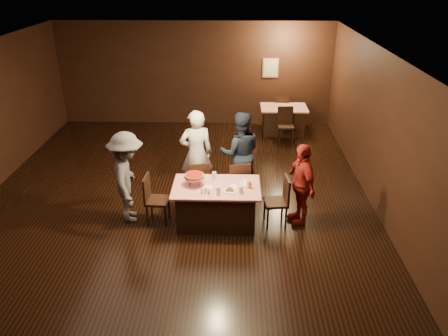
{
  "coord_description": "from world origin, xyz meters",
  "views": [
    {
      "loc": [
        1.21,
        -7.68,
        4.49
      ],
      "look_at": [
        1.0,
        -0.34,
        1.0
      ],
      "focal_mm": 35.0,
      "sensor_mm": 36.0,
      "label": 1
    }
  ],
  "objects_px": {
    "glass_front_right": "(241,190)",
    "plate_empty": "(246,183)",
    "diner_white_jacket": "(196,154)",
    "chair_far_right": "(238,182)",
    "pizza_stand": "(194,176)",
    "main_table": "(216,205)",
    "glass_amber": "(249,185)",
    "glass_back": "(214,176)",
    "chair_far_left": "(198,182)",
    "diner_grey_knit": "(128,178)",
    "chair_back_far": "(281,111)",
    "diner_red_shirt": "(301,184)",
    "diner_navy_hoodie": "(240,153)",
    "chair_end_left": "(157,200)",
    "glass_front_left": "(218,191)",
    "back_table": "(283,120)",
    "chair_end_right": "(276,201)",
    "chair_back_near": "(286,125)"
  },
  "relations": [
    {
      "from": "chair_back_near",
      "to": "chair_back_far",
      "type": "height_order",
      "value": "same"
    },
    {
      "from": "diner_navy_hoodie",
      "to": "diner_white_jacket",
      "type": "bearing_deg",
      "value": 3.53
    },
    {
      "from": "chair_far_right",
      "to": "glass_back",
      "type": "height_order",
      "value": "chair_far_right"
    },
    {
      "from": "chair_back_far",
      "to": "pizza_stand",
      "type": "xyz_separation_m",
      "value": [
        -2.1,
        -5.39,
        0.48
      ]
    },
    {
      "from": "chair_back_near",
      "to": "glass_amber",
      "type": "relative_size",
      "value": 6.79
    },
    {
      "from": "chair_far_right",
      "to": "pizza_stand",
      "type": "xyz_separation_m",
      "value": [
        -0.8,
        -0.7,
        0.48
      ]
    },
    {
      "from": "diner_grey_knit",
      "to": "glass_front_right",
      "type": "relative_size",
      "value": 12.57
    },
    {
      "from": "chair_back_far",
      "to": "diner_red_shirt",
      "type": "height_order",
      "value": "diner_red_shirt"
    },
    {
      "from": "chair_back_near",
      "to": "chair_back_far",
      "type": "relative_size",
      "value": 1.0
    },
    {
      "from": "chair_far_left",
      "to": "glass_front_right",
      "type": "relative_size",
      "value": 6.79
    },
    {
      "from": "diner_white_jacket",
      "to": "plate_empty",
      "type": "distance_m",
      "value": 1.42
    },
    {
      "from": "main_table",
      "to": "glass_amber",
      "type": "bearing_deg",
      "value": -4.76
    },
    {
      "from": "main_table",
      "to": "chair_end_left",
      "type": "distance_m",
      "value": 1.1
    },
    {
      "from": "plate_empty",
      "to": "glass_front_right",
      "type": "height_order",
      "value": "glass_front_right"
    },
    {
      "from": "back_table",
      "to": "chair_back_far",
      "type": "distance_m",
      "value": 0.61
    },
    {
      "from": "diner_navy_hoodie",
      "to": "glass_front_left",
      "type": "xyz_separation_m",
      "value": [
        -0.39,
        -1.55,
        -0.05
      ]
    },
    {
      "from": "diner_navy_hoodie",
      "to": "glass_back",
      "type": "bearing_deg",
      "value": 58.62
    },
    {
      "from": "glass_front_right",
      "to": "plate_empty",
      "type": "bearing_deg",
      "value": 75.96
    },
    {
      "from": "chair_back_far",
      "to": "diner_red_shirt",
      "type": "distance_m",
      "value": 5.35
    },
    {
      "from": "chair_end_right",
      "to": "pizza_stand",
      "type": "bearing_deg",
      "value": -98.32
    },
    {
      "from": "glass_amber",
      "to": "glass_front_right",
      "type": "bearing_deg",
      "value": -126.87
    },
    {
      "from": "back_table",
      "to": "glass_back",
      "type": "bearing_deg",
      "value": -111.06
    },
    {
      "from": "diner_navy_hoodie",
      "to": "diner_red_shirt",
      "type": "height_order",
      "value": "diner_navy_hoodie"
    },
    {
      "from": "chair_far_right",
      "to": "glass_front_left",
      "type": "xyz_separation_m",
      "value": [
        -0.35,
        -1.05,
        0.37
      ]
    },
    {
      "from": "back_table",
      "to": "glass_amber",
      "type": "distance_m",
      "value": 5.03
    },
    {
      "from": "chair_far_left",
      "to": "chair_far_right",
      "type": "height_order",
      "value": "same"
    },
    {
      "from": "chair_far_left",
      "to": "chair_far_right",
      "type": "xyz_separation_m",
      "value": [
        0.8,
        0.0,
        0.0
      ]
    },
    {
      "from": "chair_end_right",
      "to": "chair_back_far",
      "type": "height_order",
      "value": "same"
    },
    {
      "from": "main_table",
      "to": "diner_navy_hoodie",
      "type": "bearing_deg",
      "value": 70.58
    },
    {
      "from": "main_table",
      "to": "chair_back_far",
      "type": "distance_m",
      "value": 5.7
    },
    {
      "from": "chair_back_near",
      "to": "diner_grey_knit",
      "type": "xyz_separation_m",
      "value": [
        -3.34,
        -4.05,
        0.4
      ]
    },
    {
      "from": "chair_back_near",
      "to": "chair_back_far",
      "type": "distance_m",
      "value": 1.3
    },
    {
      "from": "diner_grey_knit",
      "to": "glass_amber",
      "type": "relative_size",
      "value": 12.57
    },
    {
      "from": "chair_end_right",
      "to": "diner_white_jacket",
      "type": "distance_m",
      "value": 1.98
    },
    {
      "from": "diner_white_jacket",
      "to": "diner_grey_knit",
      "type": "xyz_separation_m",
      "value": [
        -1.18,
        -1.04,
        -0.05
      ]
    },
    {
      "from": "main_table",
      "to": "pizza_stand",
      "type": "height_order",
      "value": "pizza_stand"
    },
    {
      "from": "glass_back",
      "to": "glass_front_right",
      "type": "bearing_deg",
      "value": -47.73
    },
    {
      "from": "plate_empty",
      "to": "chair_end_right",
      "type": "bearing_deg",
      "value": -15.26
    },
    {
      "from": "chair_end_left",
      "to": "diner_grey_knit",
      "type": "xyz_separation_m",
      "value": [
        -0.54,
        0.09,
        0.4
      ]
    },
    {
      "from": "chair_end_right",
      "to": "diner_grey_knit",
      "type": "xyz_separation_m",
      "value": [
        -2.74,
        0.09,
        0.4
      ]
    },
    {
      "from": "chair_end_right",
      "to": "pizza_stand",
      "type": "height_order",
      "value": "pizza_stand"
    },
    {
      "from": "pizza_stand",
      "to": "glass_amber",
      "type": "xyz_separation_m",
      "value": [
        1.0,
        -0.1,
        -0.11
      ]
    },
    {
      "from": "diner_navy_hoodie",
      "to": "glass_back",
      "type": "xyz_separation_m",
      "value": [
        -0.49,
        -0.95,
        -0.05
      ]
    },
    {
      "from": "chair_far_right",
      "to": "diner_grey_knit",
      "type": "distance_m",
      "value": 2.18
    },
    {
      "from": "chair_far_left",
      "to": "glass_front_left",
      "type": "xyz_separation_m",
      "value": [
        0.45,
        -1.05,
        0.37
      ]
    },
    {
      "from": "chair_far_left",
      "to": "pizza_stand",
      "type": "xyz_separation_m",
      "value": [
        0.0,
        -0.7,
        0.48
      ]
    },
    {
      "from": "chair_back_near",
      "to": "diner_white_jacket",
      "type": "bearing_deg",
      "value": -129.26
    },
    {
      "from": "diner_red_shirt",
      "to": "glass_amber",
      "type": "relative_size",
      "value": 11.31
    },
    {
      "from": "diner_navy_hoodie",
      "to": "pizza_stand",
      "type": "xyz_separation_m",
      "value": [
        -0.84,
        -1.2,
        0.06
      ]
    },
    {
      "from": "diner_navy_hoodie",
      "to": "plate_empty",
      "type": "distance_m",
      "value": 1.12
    }
  ]
}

